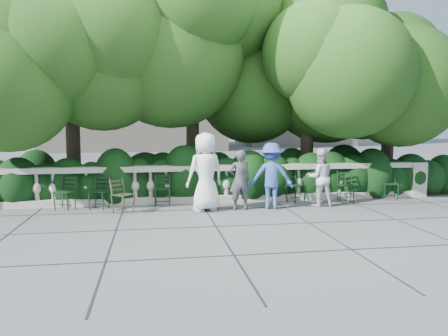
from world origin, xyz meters
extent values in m
plane|color=#52545A|center=(0.00, 0.00, 0.00)|extent=(90.00, 90.00, 0.00)
cube|color=#9E998E|center=(0.00, 1.80, 0.09)|extent=(12.00, 0.32, 0.18)
cube|color=#9E998E|center=(0.00, 1.80, 0.93)|extent=(12.00, 0.36, 0.14)
cube|color=#9E998E|center=(5.78, 1.80, 0.50)|extent=(0.44, 0.44, 1.00)
cylinder|color=#3F3023|center=(-4.00, 3.40, 1.40)|extent=(0.40, 0.40, 2.80)
ellipsoid|color=#15340E|center=(-4.00, 2.96, 3.68)|extent=(5.28, 5.28, 3.96)
cylinder|color=#3F3023|center=(-0.50, 4.00, 1.70)|extent=(0.40, 0.40, 3.40)
ellipsoid|color=#15340E|center=(-0.50, 3.48, 4.44)|extent=(6.24, 6.24, 4.68)
cylinder|color=#3F3023|center=(3.00, 3.30, 1.50)|extent=(0.40, 0.40, 3.00)
ellipsoid|color=#15340E|center=(3.00, 2.84, 3.92)|extent=(5.52, 5.52, 4.14)
cylinder|color=#3F3023|center=(6.00, 3.80, 1.30)|extent=(0.40, 0.40, 2.60)
ellipsoid|color=#15340E|center=(6.00, 3.40, 3.40)|extent=(4.80, 4.80, 3.60)
imported|color=white|center=(-0.51, 0.67, 0.95)|extent=(1.08, 0.89, 1.90)
imported|color=#3E3F43|center=(0.33, 0.65, 0.74)|extent=(0.55, 0.37, 1.47)
imported|color=silver|center=(2.44, 0.80, 0.74)|extent=(0.75, 0.60, 1.48)
imported|color=#334E9A|center=(1.13, 0.66, 0.82)|extent=(1.16, 0.82, 1.64)
camera|label=1|loc=(-1.77, -9.68, 2.10)|focal=35.00mm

